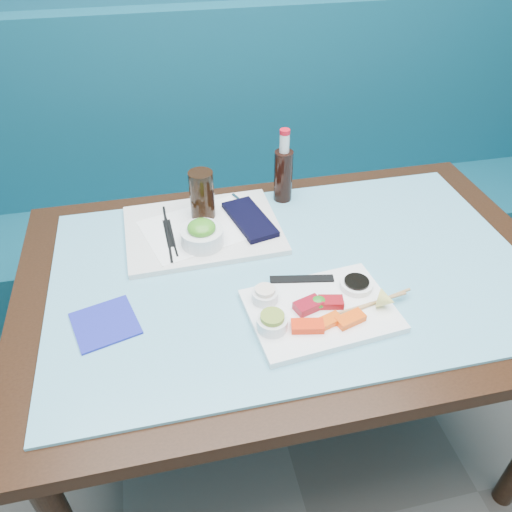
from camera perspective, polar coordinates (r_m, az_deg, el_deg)
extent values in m
cube|color=#0E475A|center=(2.21, -1.82, 0.60)|extent=(3.00, 0.55, 0.45)
cube|color=#0E475A|center=(2.15, -3.24, 14.25)|extent=(3.00, 0.12, 0.95)
cube|color=black|center=(1.31, 4.21, -2.38)|extent=(1.40, 0.90, 0.04)
cylinder|color=black|center=(1.83, -18.95, -6.42)|extent=(0.06, 0.06, 0.71)
cylinder|color=black|center=(2.02, 17.90, -1.03)|extent=(0.06, 0.06, 0.71)
cube|color=#64AFC9|center=(1.29, 4.26, -1.58)|extent=(1.22, 0.76, 0.01)
cube|color=white|center=(1.17, 7.40, -6.22)|extent=(0.35, 0.27, 0.02)
cube|color=red|center=(1.11, 5.90, -7.97)|extent=(0.08, 0.05, 0.02)
cube|color=#FF520A|center=(1.13, 8.26, -7.39)|extent=(0.07, 0.05, 0.02)
cube|color=#FF4E0A|center=(1.14, 10.73, -7.11)|extent=(0.07, 0.05, 0.02)
cube|color=maroon|center=(1.15, 5.98, -5.65)|extent=(0.07, 0.06, 0.02)
cube|color=maroon|center=(1.17, 8.55, -5.24)|extent=(0.06, 0.05, 0.02)
ellipsoid|color=#217A1C|center=(1.16, 7.09, -5.24)|extent=(0.05, 0.05, 0.02)
cylinder|color=white|center=(1.10, 1.86, -7.68)|extent=(0.08, 0.08, 0.03)
cylinder|color=olive|center=(1.09, 1.88, -6.96)|extent=(0.07, 0.07, 0.01)
cylinder|color=white|center=(1.17, 1.03, -4.57)|extent=(0.08, 0.08, 0.03)
cylinder|color=beige|center=(1.16, 1.04, -3.93)|extent=(0.05, 0.05, 0.01)
cylinder|color=white|center=(1.23, 11.38, -3.25)|extent=(0.10, 0.10, 0.02)
cylinder|color=black|center=(1.22, 11.44, -2.88)|extent=(0.08, 0.08, 0.01)
cone|color=#EDE470|center=(1.18, 14.69, -4.91)|extent=(0.06, 0.06, 0.05)
cube|color=black|center=(1.23, 5.25, -2.63)|extent=(0.16, 0.05, 0.00)
cylinder|color=#A5794D|center=(1.19, 12.72, -5.40)|extent=(0.20, 0.04, 0.01)
cylinder|color=#AE8351|center=(1.19, 13.16, -5.31)|extent=(0.21, 0.06, 0.01)
cube|color=silver|center=(1.42, -6.09, 3.01)|extent=(0.44, 0.33, 0.02)
cube|color=white|center=(1.41, -6.11, 3.31)|extent=(0.37, 0.30, 0.00)
cylinder|color=white|center=(1.34, -6.17, 2.20)|extent=(0.14, 0.14, 0.05)
ellipsoid|color=#409021|center=(1.32, -6.25, 3.24)|extent=(0.08, 0.08, 0.04)
cylinder|color=black|center=(1.42, -6.20, 6.94)|extent=(0.08, 0.08, 0.14)
cube|color=black|center=(1.42, -0.73, 4.24)|extent=(0.13, 0.22, 0.02)
cylinder|color=silver|center=(1.51, -1.78, 6.33)|extent=(0.04, 0.08, 0.01)
cylinder|color=black|center=(1.40, -10.08, 2.62)|extent=(0.01, 0.26, 0.01)
cylinder|color=black|center=(1.40, -9.75, 2.64)|extent=(0.02, 0.22, 0.01)
cube|color=black|center=(1.40, -9.91, 2.58)|extent=(0.03, 0.13, 0.00)
cylinder|color=black|center=(1.52, 3.13, 9.12)|extent=(0.06, 0.06, 0.16)
cylinder|color=silver|center=(1.47, 3.28, 12.78)|extent=(0.03, 0.03, 0.06)
cylinder|color=red|center=(1.46, 3.33, 14.00)|extent=(0.03, 0.03, 0.01)
cube|color=#1B2299|center=(1.19, -16.86, -7.39)|extent=(0.17, 0.17, 0.01)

